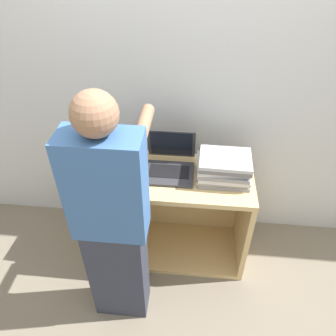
{
  "coord_description": "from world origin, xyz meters",
  "views": [
    {
      "loc": [
        0.16,
        -1.42,
        2.18
      ],
      "look_at": [
        0.0,
        0.18,
        0.89
      ],
      "focal_mm": 35.0,
      "sensor_mm": 36.0,
      "label": 1
    }
  ],
  "objects_px": {
    "person": "(112,224)",
    "laptop_stack_left": "(116,161)",
    "laptop_open": "(170,164)",
    "laptop_stack_right": "(224,168)"
  },
  "relations": [
    {
      "from": "laptop_stack_left",
      "to": "person",
      "type": "bearing_deg",
      "value": -79.86
    },
    {
      "from": "laptop_open",
      "to": "laptop_stack_right",
      "type": "bearing_deg",
      "value": -8.64
    },
    {
      "from": "laptop_stack_right",
      "to": "laptop_stack_left",
      "type": "bearing_deg",
      "value": 179.81
    },
    {
      "from": "laptop_stack_left",
      "to": "laptop_stack_right",
      "type": "relative_size",
      "value": 1.0
    },
    {
      "from": "person",
      "to": "laptop_stack_left",
      "type": "bearing_deg",
      "value": 100.14
    },
    {
      "from": "laptop_stack_left",
      "to": "person",
      "type": "height_order",
      "value": "person"
    },
    {
      "from": "laptop_stack_left",
      "to": "person",
      "type": "xyz_separation_m",
      "value": [
        0.09,
        -0.5,
        -0.05
      ]
    },
    {
      "from": "laptop_open",
      "to": "laptop_stack_right",
      "type": "relative_size",
      "value": 0.94
    },
    {
      "from": "laptop_open",
      "to": "laptop_stack_left",
      "type": "height_order",
      "value": "laptop_open"
    },
    {
      "from": "laptop_stack_right",
      "to": "laptop_open",
      "type": "bearing_deg",
      "value": 171.36
    }
  ]
}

